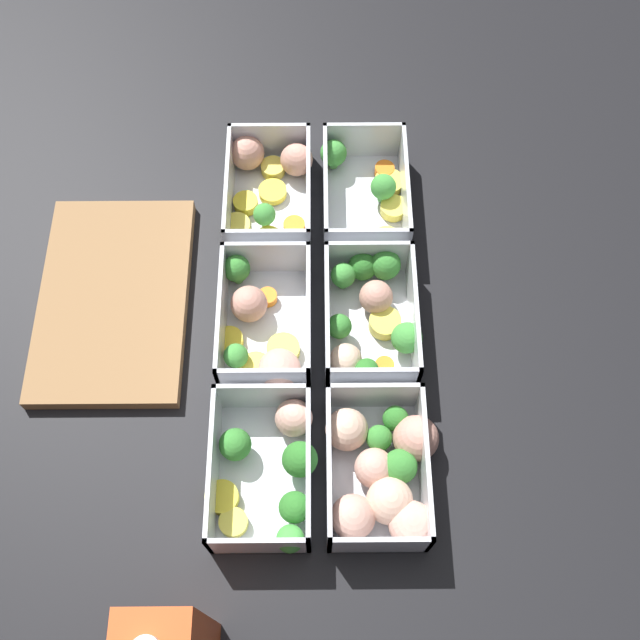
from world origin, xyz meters
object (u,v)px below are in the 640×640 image
at_px(container_near_right, 369,190).
at_px(container_far_right, 270,184).
at_px(container_far_center, 264,329).
at_px(container_far_left, 273,467).
at_px(container_near_left, 385,473).
at_px(container_near_center, 373,314).

height_order(container_near_right, container_far_right, same).
bearing_deg(container_near_right, container_far_center, 146.91).
distance_m(container_near_right, container_far_left, 0.39).
bearing_deg(container_near_left, container_near_center, 1.85).
xyz_separation_m(container_near_right, container_far_center, (-0.20, 0.13, 0.00)).
bearing_deg(container_far_right, container_near_center, -146.46).
distance_m(container_far_left, container_far_center, 0.17).
height_order(container_far_center, container_far_right, same).
bearing_deg(container_far_left, container_far_center, 4.66).
height_order(container_near_center, container_far_right, same).
xyz_separation_m(container_near_right, container_far_left, (-0.37, 0.12, 0.00)).
height_order(container_near_right, container_far_left, same).
xyz_separation_m(container_near_center, container_far_right, (0.19, 0.13, -0.00)).
bearing_deg(container_far_center, container_far_right, -0.55).
distance_m(container_near_center, container_far_right, 0.23).
relative_size(container_near_right, container_far_left, 0.96).
relative_size(container_near_right, container_far_center, 0.92).
bearing_deg(container_near_right, container_near_left, -179.32).
height_order(container_near_center, container_near_right, same).
relative_size(container_far_left, container_far_right, 0.98).
bearing_deg(container_far_right, container_far_center, 179.45).
bearing_deg(container_near_right, container_near_center, 179.44).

